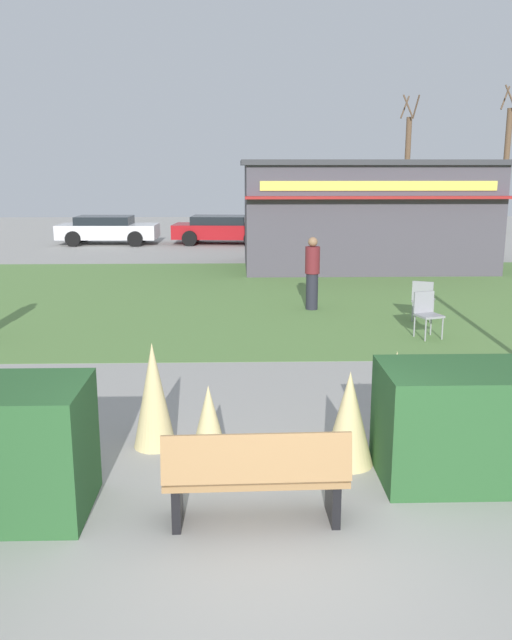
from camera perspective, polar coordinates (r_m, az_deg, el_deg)
The scene contains 17 objects.
ground_plane at distance 6.15m, azimuth 1.55°, elevation -19.07°, with size 80.00×80.00×0.00m, color #999691.
lawn_patch at distance 17.30m, azimuth -0.58°, elevation 2.06°, with size 36.00×12.00×0.01m, color #5B8442.
park_bench at distance 6.31m, azimuth -0.01°, elevation -13.16°, with size 1.71×0.57×0.95m.
hedge_right at distance 7.50m, azimuth 17.84°, elevation -8.40°, with size 1.92×1.10×1.22m, color #28562B.
ornamental_grass_behind_left at distance 7.89m, azimuth 11.72°, elevation -6.92°, with size 0.53×0.53×1.23m, color #D1BC7F.
ornamental_grass_behind_right at distance 7.35m, azimuth -4.03°, elevation -9.22°, with size 0.50×0.50×0.99m, color #D1BC7F.
ornamental_grass_behind_center at distance 8.01m, azimuth -8.71°, elevation -6.33°, with size 0.50×0.50×1.28m, color #D1BC7F.
ornamental_grass_behind_far at distance 7.56m, azimuth 7.92°, elevation -8.27°, with size 0.56×0.56×1.08m, color #D1BC7F.
food_kiosk at distance 22.67m, azimuth 9.12°, elevation 8.91°, with size 8.09×5.10×3.47m.
cafe_chair_west at distance 13.42m, azimuth 14.30°, elevation 0.77°, with size 0.56×0.56×0.89m.
cafe_chair_center at distance 14.79m, azimuth 14.02°, elevation 1.88°, with size 0.58×0.58×0.89m.
person_standing at distance 15.59m, azimuth 4.81°, elevation 4.01°, with size 0.34×0.34×1.69m.
parked_car_west_slot at distance 29.77m, azimuth -12.51°, elevation 7.55°, with size 4.25×2.15×1.20m.
parked_car_center_slot at distance 29.25m, azimuth -2.93°, elevation 7.75°, with size 4.34×2.34×1.20m.
parked_car_east_slot at distance 29.58m, azimuth 7.18°, elevation 7.73°, with size 4.21×2.08×1.20m.
tree_left_bg at distance 35.79m, azimuth 12.70°, elevation 12.19°, with size 0.91×0.96×6.75m.
tree_right_bg at distance 35.84m, azimuth 20.46°, elevation 11.97°, with size 0.91×0.96×7.08m.
Camera 1 is at (-0.30, -5.21, 3.25)m, focal length 37.63 mm.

